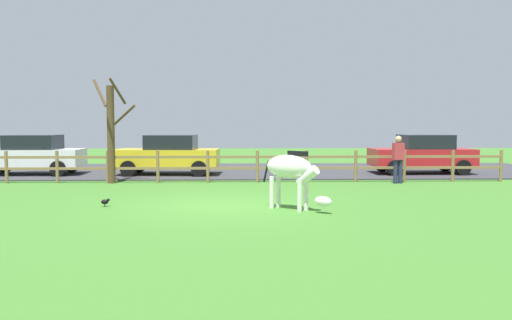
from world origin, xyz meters
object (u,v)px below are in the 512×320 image
at_px(bare_tree, 111,131).
at_px(parked_car_white, 31,154).
at_px(crow_on_grass, 105,202).
at_px(visitor_near_fence, 398,157).
at_px(parked_car_red, 422,154).
at_px(zebra, 292,171).
at_px(parked_car_yellow, 169,154).

bearing_deg(bare_tree, parked_car_white, 144.87).
xyz_separation_m(crow_on_grass, visitor_near_fence, (8.76, 4.71, 0.78)).
height_order(parked_car_red, visitor_near_fence, visitor_near_fence).
bearing_deg(zebra, crow_on_grass, 172.54).
height_order(zebra, parked_car_yellow, parked_car_yellow).
bearing_deg(parked_car_white, bare_tree, -35.13).
xyz_separation_m(crow_on_grass, parked_car_white, (-4.90, 7.80, 0.72)).
distance_m(bare_tree, parked_car_white, 4.78).
height_order(parked_car_yellow, visitor_near_fence, visitor_near_fence).
bearing_deg(visitor_near_fence, parked_car_yellow, 160.27).
bearing_deg(crow_on_grass, zebra, -7.46).
bearing_deg(bare_tree, zebra, -45.29).
height_order(zebra, crow_on_grass, zebra).
distance_m(zebra, parked_car_red, 10.35).
bearing_deg(crow_on_grass, parked_car_red, 35.97).
xyz_separation_m(bare_tree, zebra, (5.65, -5.71, -0.88)).
relative_size(parked_car_red, visitor_near_fence, 2.46).
bearing_deg(parked_car_red, parked_car_white, 179.82).
distance_m(crow_on_grass, parked_car_yellow, 7.71).
xyz_separation_m(bare_tree, parked_car_red, (11.76, 2.64, -0.97)).
height_order(zebra, visitor_near_fence, visitor_near_fence).
distance_m(crow_on_grass, parked_car_white, 9.24).
xyz_separation_m(bare_tree, crow_on_grass, (1.08, -5.11, -1.68)).
height_order(bare_tree, zebra, bare_tree).
bearing_deg(parked_car_red, bare_tree, -167.34).
xyz_separation_m(parked_car_red, parked_car_yellow, (-10.16, -0.09, 0.00)).
relative_size(zebra, visitor_near_fence, 0.97).
relative_size(parked_car_white, parked_car_yellow, 0.99).
distance_m(bare_tree, parked_car_yellow, 3.16).
xyz_separation_m(crow_on_grass, parked_car_yellow, (0.52, 7.66, 0.72)).
relative_size(crow_on_grass, parked_car_yellow, 0.05).
relative_size(parked_car_red, parked_car_yellow, 0.99).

